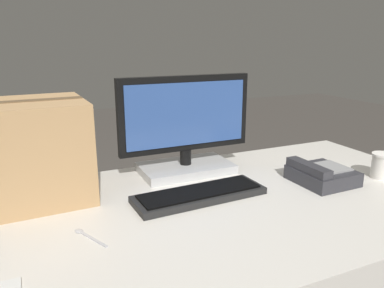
{
  "coord_description": "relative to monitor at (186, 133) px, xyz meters",
  "views": [
    {
      "loc": [
        -0.51,
        -0.97,
        1.24
      ],
      "look_at": [
        0.01,
        0.18,
        0.89
      ],
      "focal_mm": 35.0,
      "sensor_mm": 36.0,
      "label": 1
    }
  ],
  "objects": [
    {
      "name": "monitor",
      "position": [
        0.0,
        0.0,
        0.0
      ],
      "size": [
        0.52,
        0.21,
        0.38
      ],
      "color": "#B7B7B7",
      "rests_on": "office_desk"
    },
    {
      "name": "keyboard",
      "position": [
        -0.06,
        -0.25,
        -0.15
      ],
      "size": [
        0.45,
        0.16,
        0.03
      ],
      "rotation": [
        0.0,
        0.0,
        0.05
      ],
      "color": "black",
      "rests_on": "office_desk"
    },
    {
      "name": "desk_phone",
      "position": [
        0.4,
        -0.31,
        -0.13
      ],
      "size": [
        0.2,
        0.2,
        0.08
      ],
      "rotation": [
        0.0,
        0.0,
        0.02
      ],
      "color": "#2D2D33",
      "rests_on": "office_desk"
    },
    {
      "name": "paper_cup_right",
      "position": [
        0.65,
        -0.36,
        -0.11
      ],
      "size": [
        0.09,
        0.09,
        0.09
      ],
      "color": "white",
      "rests_on": "office_desk"
    },
    {
      "name": "spoon",
      "position": [
        -0.44,
        -0.35,
        -0.16
      ],
      "size": [
        0.07,
        0.13,
        0.0
      ],
      "rotation": [
        0.0,
        0.0,
        2.01
      ],
      "color": "#B2B2B7",
      "rests_on": "office_desk"
    },
    {
      "name": "cardboard_box",
      "position": [
        -0.53,
        -0.03,
        0.0
      ],
      "size": [
        0.32,
        0.33,
        0.32
      ],
      "rotation": [
        0.0,
        0.0,
        0.04
      ],
      "color": "tan",
      "rests_on": "office_desk"
    }
  ]
}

